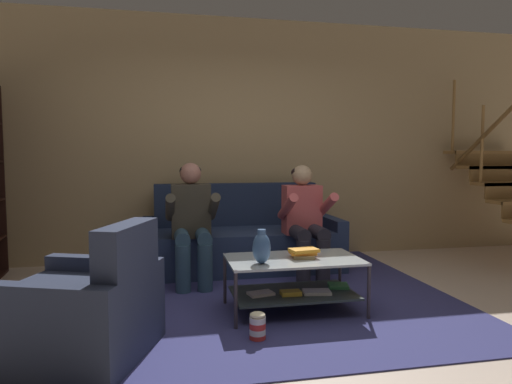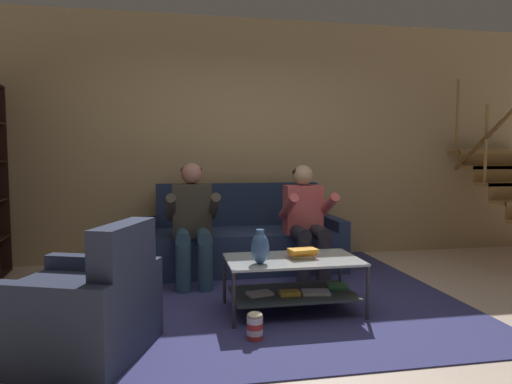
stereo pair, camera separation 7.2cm
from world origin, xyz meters
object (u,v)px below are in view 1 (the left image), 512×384
Objects in this scene: person_seated_left at (192,218)px; coffee_table at (295,277)px; couch at (241,241)px; book_stack at (303,253)px; person_seated_right at (305,216)px; armchair at (83,312)px; vase at (262,248)px; popcorn_tub at (258,326)px.

person_seated_left reaches higher than coffee_table.
book_stack is (0.25, -1.50, 0.17)m from couch.
person_seated_left is 1.15m from person_seated_right.
person_seated_left is 4.98× the size of book_stack.
couch is 2.01× the size of armchair.
popcorn_tub is (-0.11, -0.37, -0.46)m from vase.
book_stack is at bearing 0.44° from coffee_table.
couch is 8.19× the size of vase.
vase is 1.32m from armchair.
armchair is at bearing -160.75° from coffee_table.
vase is at bearing -122.50° from person_seated_right.
vase is at bearing -157.37° from coffee_table.
person_seated_left reaches higher than armchair.
person_seated_left is 1.60m from popcorn_tub.
coffee_table is at bearing 19.25° from armchair.
coffee_table is 5.41× the size of popcorn_tub.
coffee_table is 4.04× the size of vase.
book_stack is 1.69m from armchair.
couch reaches higher than vase.
couch is 1.81× the size of person_seated_left.
vase reaches higher than book_stack.
person_seated_right is at bearing 61.26° from popcorn_tub.
couch is at bearing 83.53° from popcorn_tub.
coffee_table is 0.42m from vase.
armchair is 5.46× the size of popcorn_tub.
person_seated_right reaches higher than coffee_table.
popcorn_tub is at bearing -106.27° from vase.
popcorn_tub is at bearing -133.86° from book_stack.
book_stack is at bearing 18.45° from armchair.
person_seated_right is 4.43× the size of vase.
person_seated_right is 5.93× the size of popcorn_tub.
coffee_table is (0.75, -0.96, -0.37)m from person_seated_left.
person_seated_left is at bearing -136.83° from couch.
person_seated_right is 1.09× the size of armchair.
vase is at bearing 18.40° from armchair.
person_seated_right is at bearing -43.30° from couch.
book_stack reaches higher than coffee_table.
armchair is 1.13m from popcorn_tub.
armchair reaches higher than vase.
armchair is (-1.92, -1.49, -0.35)m from person_seated_right.
couch reaches higher than armchair.
popcorn_tub is at bearing -129.23° from coffee_table.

